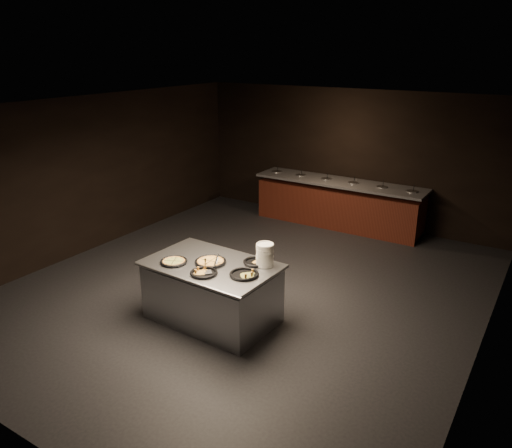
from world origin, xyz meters
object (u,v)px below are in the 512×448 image
object	(u,v)px
serving_counter	(212,293)
plate_stack	(265,255)
pan_veggie_whole	(174,262)
pan_cheese_whole	(210,262)

from	to	relation	value
serving_counter	plate_stack	world-z (taller)	plate_stack
pan_veggie_whole	pan_cheese_whole	distance (m)	0.51
plate_stack	pan_veggie_whole	world-z (taller)	plate_stack
serving_counter	plate_stack	distance (m)	0.97
serving_counter	pan_veggie_whole	bearing A→B (deg)	-147.31
plate_stack	pan_cheese_whole	distance (m)	0.77
serving_counter	pan_cheese_whole	xyz separation A→B (m)	(-0.02, 0.01, 0.48)
serving_counter	pan_cheese_whole	world-z (taller)	pan_cheese_whole
pan_veggie_whole	pan_cheese_whole	world-z (taller)	same
plate_stack	pan_cheese_whole	bearing A→B (deg)	-154.59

